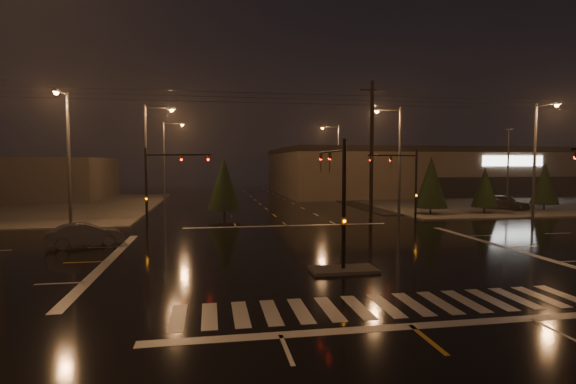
# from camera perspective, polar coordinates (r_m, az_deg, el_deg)

# --- Properties ---
(ground) EXTENTS (140.00, 140.00, 0.00)m
(ground) POSITION_cam_1_polar(r_m,az_deg,el_deg) (24.62, 4.30, -7.82)
(ground) COLOR black
(ground) RESTS_ON ground
(sidewalk_ne) EXTENTS (36.00, 36.00, 0.12)m
(sidewalk_ne) POSITION_cam_1_polar(r_m,az_deg,el_deg) (64.54, 23.96, -0.92)
(sidewalk_ne) COLOR #4C4944
(sidewalk_ne) RESTS_ON ground
(median_island) EXTENTS (3.00, 1.60, 0.15)m
(median_island) POSITION_cam_1_polar(r_m,az_deg,el_deg) (20.84, 7.04, -9.76)
(median_island) COLOR #4C4944
(median_island) RESTS_ON ground
(crosswalk) EXTENTS (15.00, 2.60, 0.01)m
(crosswalk) POSITION_cam_1_polar(r_m,az_deg,el_deg) (16.32, 12.32, -13.91)
(crosswalk) COLOR beige
(crosswalk) RESTS_ON ground
(stop_bar_near) EXTENTS (16.00, 0.50, 0.01)m
(stop_bar_near) POSITION_cam_1_polar(r_m,az_deg,el_deg) (14.59, 15.41, -16.12)
(stop_bar_near) COLOR beige
(stop_bar_near) RESTS_ON ground
(stop_bar_far) EXTENTS (16.00, 0.50, 0.01)m
(stop_bar_far) POSITION_cam_1_polar(r_m,az_deg,el_deg) (35.23, -0.12, -4.30)
(stop_bar_far) COLOR beige
(stop_bar_far) RESTS_ON ground
(parking_lot) EXTENTS (50.00, 24.00, 0.08)m
(parking_lot) POSITION_cam_1_polar(r_m,az_deg,el_deg) (65.88, 28.54, -0.98)
(parking_lot) COLOR black
(parking_lot) RESTS_ON ground
(retail_building) EXTENTS (60.20, 28.30, 7.20)m
(retail_building) POSITION_cam_1_polar(r_m,az_deg,el_deg) (80.56, 20.64, 2.71)
(retail_building) COLOR brown
(retail_building) RESTS_ON ground
(signal_mast_median) EXTENTS (0.25, 4.59, 6.00)m
(signal_mast_median) POSITION_cam_1_polar(r_m,az_deg,el_deg) (21.19, 6.38, 0.53)
(signal_mast_median) COLOR black
(signal_mast_median) RESTS_ON ground
(signal_mast_ne) EXTENTS (4.84, 1.86, 6.00)m
(signal_mast_ne) POSITION_cam_1_polar(r_m,az_deg,el_deg) (36.92, 14.81, 1.84)
(signal_mast_ne) COLOR black
(signal_mast_ne) RESTS_ON ground
(signal_mast_nw) EXTENTS (4.84, 1.86, 6.00)m
(signal_mast_nw) POSITION_cam_1_polar(r_m,az_deg,el_deg) (33.72, -15.98, 1.65)
(signal_mast_nw) COLOR black
(signal_mast_nw) RESTS_ON ground
(streetlight_1) EXTENTS (2.77, 0.32, 10.00)m
(streetlight_1) POSITION_cam_1_polar(r_m,az_deg,el_deg) (41.72, -17.20, 4.76)
(streetlight_1) COLOR #38383A
(streetlight_1) RESTS_ON ground
(streetlight_2) EXTENTS (2.77, 0.32, 10.00)m
(streetlight_2) POSITION_cam_1_polar(r_m,az_deg,el_deg) (57.62, -15.19, 4.47)
(streetlight_2) COLOR #38383A
(streetlight_2) RESTS_ON ground
(streetlight_3) EXTENTS (2.77, 0.32, 10.00)m
(streetlight_3) POSITION_cam_1_polar(r_m,az_deg,el_deg) (42.95, 13.63, 4.79)
(streetlight_3) COLOR #38383A
(streetlight_3) RESTS_ON ground
(streetlight_4) EXTENTS (2.77, 0.32, 10.00)m
(streetlight_4) POSITION_cam_1_polar(r_m,az_deg,el_deg) (61.81, 6.18, 4.51)
(streetlight_4) COLOR #38383A
(streetlight_4) RESTS_ON ground
(streetlight_5) EXTENTS (0.32, 2.77, 10.00)m
(streetlight_5) POSITION_cam_1_polar(r_m,az_deg,el_deg) (36.01, -26.24, 4.74)
(streetlight_5) COLOR #38383A
(streetlight_5) RESTS_ON ground
(streetlight_6) EXTENTS (0.32, 2.77, 10.00)m
(streetlight_6) POSITION_cam_1_polar(r_m,az_deg,el_deg) (44.46, 29.11, 4.39)
(streetlight_6) COLOR #38383A
(streetlight_6) RESTS_ON ground
(utility_pole_1) EXTENTS (2.20, 0.32, 12.00)m
(utility_pole_1) POSITION_cam_1_polar(r_m,az_deg,el_deg) (39.91, 10.57, 5.39)
(utility_pole_1) COLOR black
(utility_pole_1) RESTS_ON ground
(conifer_0) EXTENTS (3.07, 3.07, 5.50)m
(conifer_0) POSITION_cam_1_polar(r_m,az_deg,el_deg) (44.40, 17.71, 1.19)
(conifer_0) COLOR black
(conifer_0) RESTS_ON ground
(conifer_1) EXTENTS (2.44, 2.44, 4.51)m
(conifer_1) POSITION_cam_1_polar(r_m,az_deg,el_deg) (47.04, 23.72, 0.58)
(conifer_1) COLOR black
(conifer_1) RESTS_ON ground
(conifer_2) EXTENTS (2.73, 2.73, 4.97)m
(conifer_2) POSITION_cam_1_polar(r_m,az_deg,el_deg) (53.20, 29.82, 0.98)
(conifer_2) COLOR black
(conifer_2) RESTS_ON ground
(conifer_3) EXTENTS (3.03, 3.03, 5.43)m
(conifer_3) POSITION_cam_1_polar(r_m,az_deg,el_deg) (40.75, -8.13, 1.07)
(conifer_3) COLOR black
(conifer_3) RESTS_ON ground
(car_parked) EXTENTS (4.02, 5.22, 1.66)m
(car_parked) POSITION_cam_1_polar(r_m,az_deg,el_deg) (51.76, 25.71, -1.18)
(car_parked) COLOR black
(car_parked) RESTS_ON ground
(car_crossing) EXTENTS (4.45, 2.81, 1.39)m
(car_crossing) POSITION_cam_1_polar(r_m,az_deg,el_deg) (29.17, -24.38, -4.95)
(car_crossing) COLOR #5B5C62
(car_crossing) RESTS_ON ground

